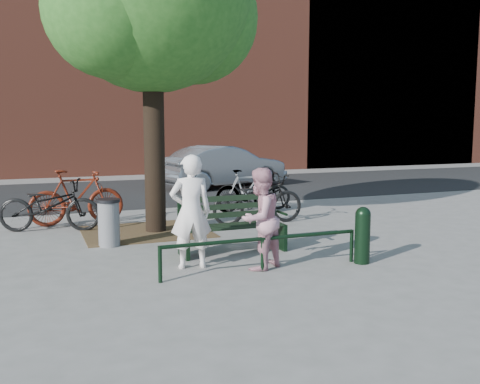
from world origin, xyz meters
name	(u,v)px	position (x,y,z in m)	size (l,w,h in m)	color
ground	(233,253)	(0.00, 0.00, 0.00)	(90.00, 90.00, 0.00)	gray
dirt_pit	(146,232)	(-1.00, 2.20, 0.01)	(2.40, 2.00, 0.02)	brown
road	(137,192)	(0.00, 8.50, 0.01)	(40.00, 7.00, 0.01)	black
townhouse_row	(104,26)	(0.17, 16.00, 6.25)	(45.00, 4.00, 14.00)	brown
park_bench	(231,223)	(0.00, 0.08, 0.48)	(1.74, 0.54, 0.97)	black
guard_railing	(263,244)	(0.00, -1.20, 0.40)	(3.06, 0.06, 0.51)	black
street_tree	(154,0)	(-0.75, 2.20, 4.42)	(4.20, 3.80, 6.50)	black
person_left	(191,212)	(-0.90, -0.63, 0.84)	(0.61, 0.40, 1.68)	white
person_right	(260,219)	(0.02, -1.05, 0.74)	(0.72, 0.56, 1.49)	#C58896
bollard	(362,233)	(1.60, -1.34, 0.47)	(0.23, 0.23, 0.87)	black
litter_bin	(109,222)	(-1.83, 1.26, 0.42)	(0.40, 0.40, 0.83)	gray
bicycle_a	(49,205)	(-2.74, 2.98, 0.52)	(0.69, 1.97, 1.04)	black
bicycle_b	(77,197)	(-2.19, 3.51, 0.58)	(0.55, 1.95, 1.17)	#59190C
bicycle_c	(258,199)	(1.40, 2.20, 0.53)	(0.71, 2.02, 1.06)	black
bicycle_d	(247,190)	(1.80, 3.81, 0.51)	(0.48, 1.71, 1.03)	gray
bicycle_e	(253,190)	(2.07, 4.04, 0.48)	(0.64, 1.83, 0.96)	black
parked_car	(224,167)	(2.90, 8.53, 0.70)	(1.48, 4.26, 1.40)	slate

